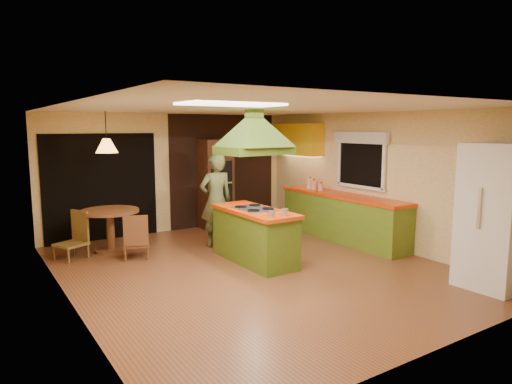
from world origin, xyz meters
TOP-DOWN VIEW (x-y plane):
  - ground at (0.00, 0.00)m, footprint 6.50×6.50m
  - room_walls at (0.00, 0.00)m, footprint 5.50×6.50m
  - ceiling_plane at (0.00, 0.00)m, footprint 6.50×6.50m
  - brick_panel at (1.25, 3.23)m, footprint 2.64×0.03m
  - nook_opening at (-1.50, 3.23)m, footprint 2.20×0.03m
  - right_counter at (2.45, 0.60)m, footprint 0.62×3.05m
  - upper_cabinets at (2.57, 2.20)m, footprint 0.34×1.40m
  - window_right at (2.70, 0.40)m, footprint 0.12×1.35m
  - fluor_panel at (-1.10, -1.20)m, footprint 1.20×0.60m
  - kitchen_island at (0.20, 0.32)m, footprint 0.72×1.77m
  - range_hood at (0.20, 0.32)m, footprint 1.13×0.83m
  - man at (0.15, 1.55)m, footprint 0.67×0.47m
  - refrigerator at (2.34, -2.52)m, footprint 0.86×0.81m
  - wall_oven at (0.88, 2.95)m, footprint 0.65×0.61m
  - dining_table at (-1.63, 2.24)m, footprint 1.02×1.02m
  - chair_left at (-2.33, 2.14)m, footprint 0.59×0.59m
  - chair_near at (-1.38, 1.59)m, footprint 0.54×0.54m
  - pendant_lamp at (-1.63, 2.24)m, footprint 0.45×0.45m
  - canister_large at (2.40, 1.55)m, footprint 0.17×0.17m
  - canister_medium at (2.40, 1.42)m, footprint 0.18×0.18m
  - canister_small at (2.40, 1.20)m, footprint 0.14×0.14m

SIDE VIEW (x-z plane):
  - ground at x=0.00m, z-range 0.00..0.00m
  - chair_near at x=-1.38m, z-range 0.00..0.77m
  - chair_left at x=-2.33m, z-range 0.00..0.81m
  - kitchen_island at x=0.20m, z-range 0.00..0.90m
  - right_counter at x=2.45m, z-range 0.00..0.92m
  - dining_table at x=-1.63m, z-range 0.15..0.92m
  - man at x=0.15m, z-range 0.00..1.74m
  - wall_oven at x=0.88m, z-range 0.00..1.96m
  - canister_small at x=2.40m, z-range 0.92..1.06m
  - refrigerator at x=2.34m, z-range 0.00..2.01m
  - canister_medium at x=2.40m, z-range 0.92..1.11m
  - canister_large at x=2.40m, z-range 0.92..1.14m
  - nook_opening at x=-1.50m, z-range 0.00..2.10m
  - room_walls at x=0.00m, z-range -2.00..4.50m
  - brick_panel at x=1.25m, z-range 0.00..2.50m
  - window_right at x=2.70m, z-range 1.24..2.30m
  - pendant_lamp at x=-1.63m, z-range 1.78..2.02m
  - upper_cabinets at x=2.57m, z-range 1.60..2.30m
  - range_hood at x=0.20m, z-range 1.85..2.65m
  - fluor_panel at x=-1.10m, z-range 2.47..2.50m
  - ceiling_plane at x=0.00m, z-range 2.50..2.50m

